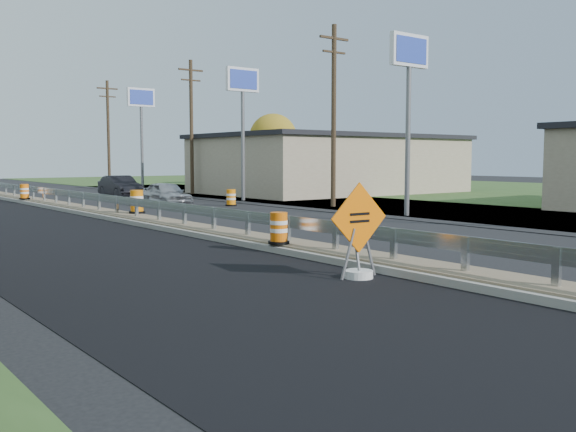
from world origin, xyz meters
TOP-DOWN VIEW (x-y plane):
  - ground at (0.00, 0.00)m, footprint 140.00×140.00m
  - grass_verge_far at (30.00, 10.00)m, footprint 40.00×120.00m
  - milled_overlay at (-4.40, 10.00)m, footprint 7.20×120.00m
  - median at (0.00, 8.00)m, footprint 1.60×55.00m
  - guardrail at (0.00, 9.00)m, footprint 0.10×46.15m
  - retail_building_near at (20.99, 20.00)m, footprint 18.50×12.50m
  - pylon_sign_south at (10.50, 3.00)m, footprint 2.20×0.30m
  - pylon_sign_mid at (10.50, 16.00)m, footprint 2.20×0.30m
  - pylon_sign_north at (10.50, 30.00)m, footprint 2.20×0.30m
  - utility_pole_smid at (11.50, 9.00)m, footprint 1.90×0.26m
  - utility_pole_nmid at (11.50, 24.00)m, footprint 1.90×0.26m
  - utility_pole_north at (11.50, 39.00)m, footprint 1.90×0.26m
  - tree_far_yellow at (26.00, 34.00)m, footprint 4.62×4.62m
  - caution_sign at (-1.52, -6.41)m, footprint 1.48×0.62m
  - barrel_median_near at (-0.55, -2.30)m, footprint 0.59×0.59m
  - barrel_median_mid at (0.55, 9.17)m, footprint 0.67×0.67m
  - barrel_median_far at (-0.55, 21.77)m, footprint 0.59×0.59m
  - barrel_shoulder_near at (7.68, 12.94)m, footprint 0.61×0.61m
  - car_silver at (4.62, 14.43)m, footprint 1.81×4.01m
  - car_dark_mid at (5.91, 23.51)m, footprint 1.67×4.40m

SIDE VIEW (x-z plane):
  - ground at x=0.00m, z-range 0.00..0.00m
  - milled_overlay at x=-4.40m, z-range 0.00..0.01m
  - grass_verge_far at x=30.00m, z-range 0.00..0.03m
  - median at x=0.00m, z-range 0.00..0.23m
  - barrel_shoulder_near at x=7.68m, z-range -0.02..0.87m
  - caution_sign at x=-1.52m, z-range -0.50..1.54m
  - barrel_median_near at x=-0.55m, z-range 0.21..1.07m
  - barrel_median_far at x=-0.55m, z-range 0.21..1.08m
  - car_silver at x=4.62m, z-range 0.00..1.34m
  - barrel_median_mid at x=0.55m, z-range 0.21..1.19m
  - car_dark_mid at x=5.91m, z-range 0.00..1.43m
  - guardrail at x=0.00m, z-range 0.37..1.09m
  - retail_building_near at x=20.99m, z-range 0.02..4.29m
  - tree_far_yellow at x=26.00m, z-range 1.11..7.97m
  - utility_pole_smid at x=11.50m, z-range 0.23..9.63m
  - utility_pole_nmid at x=11.50m, z-range 0.23..9.63m
  - utility_pole_north at x=11.50m, z-range 0.23..9.63m
  - pylon_sign_south at x=10.50m, z-range 2.53..10.43m
  - pylon_sign_mid at x=10.50m, z-range 2.53..10.43m
  - pylon_sign_north at x=10.50m, z-range 2.53..10.43m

